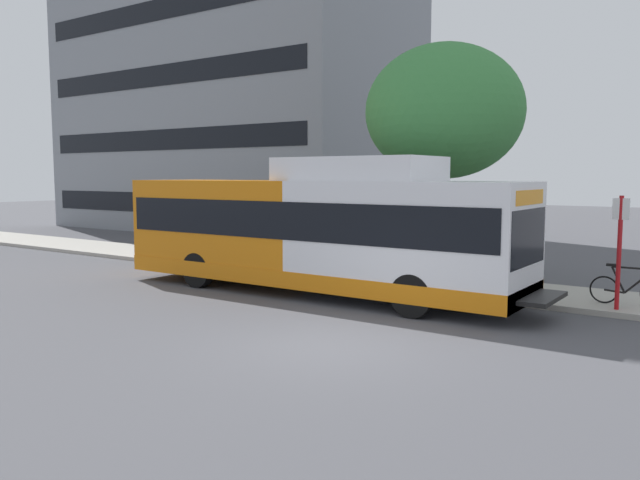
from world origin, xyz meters
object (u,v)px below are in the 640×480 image
Objects in this scene: transit_bus at (314,231)px; bus_stop_sign_pole at (619,244)px; bicycle_parked at (630,288)px; street_tree_near_stop at (444,112)px.

transit_bus reaches higher than bus_stop_sign_pole.
transit_bus reaches higher than bicycle_parked.
bus_stop_sign_pole is at bearing -76.36° from transit_bus.
bus_stop_sign_pole is 6.70m from street_tree_near_stop.
bicycle_parked is (0.59, -0.16, -1.09)m from bus_stop_sign_pole.
bus_stop_sign_pole is at bearing 164.52° from bicycle_parked.
transit_bus is at bearing 154.17° from street_tree_near_stop.
bicycle_parked is (2.35, -7.40, -1.14)m from transit_bus.
street_tree_near_stop is (1.61, 5.48, 4.51)m from bicycle_parked.
transit_bus is 1.77× the size of street_tree_near_stop.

